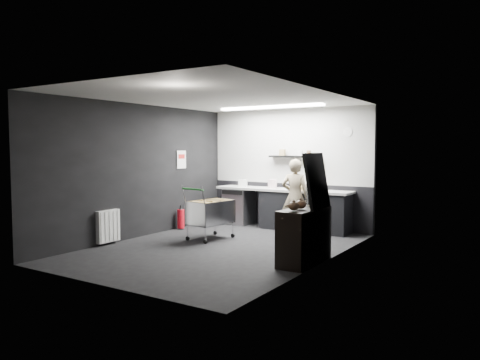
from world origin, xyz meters
The scene contains 22 objects.
floor centered at (0.00, 0.00, 0.00)m, with size 5.50×5.50×0.00m, color black.
ceiling centered at (0.00, 0.00, 2.70)m, with size 5.50×5.50×0.00m, color silver.
wall_back centered at (0.00, 2.75, 1.35)m, with size 5.50×5.50×0.00m, color black.
wall_front centered at (0.00, -2.75, 1.35)m, with size 5.50×5.50×0.00m, color black.
wall_left centered at (-2.00, 0.00, 1.35)m, with size 5.50×5.50×0.00m, color black.
wall_right centered at (2.00, 0.00, 1.35)m, with size 5.50×5.50×0.00m, color black.
kitchen_wall_panel centered at (0.00, 2.73, 1.85)m, with size 3.95×0.02×1.70m, color #B9BAB5.
dado_panel centered at (0.00, 2.73, 0.50)m, with size 3.95×0.02×1.00m, color black.
floating_shelf centered at (0.20, 2.62, 1.62)m, with size 1.20×0.22×0.04m, color black.
wall_clock centered at (1.40, 2.72, 2.15)m, with size 0.20×0.20×0.03m, color silver.
poster centered at (-1.98, 1.30, 1.55)m, with size 0.02×0.30×0.40m, color white.
poster_red_band centered at (-1.98, 1.30, 1.62)m, with size 0.01×0.22×0.10m, color red.
radiator centered at (-1.94, -0.90, 0.35)m, with size 0.10×0.50×0.60m, color silver.
ceiling_strip centered at (0.00, 1.85, 2.67)m, with size 2.40×0.20×0.04m, color white.
prep_counter centered at (0.14, 2.42, 0.46)m, with size 3.20×0.61×0.90m.
person centered at (0.54, 1.97, 0.79)m, with size 0.58×0.38×1.58m, color beige.
shopping_cart centered at (-0.64, 0.56, 0.50)m, with size 0.68×1.01×1.05m.
sideboard centered at (1.77, -0.19, 0.55)m, with size 0.50×1.16×1.74m.
fire_extinguisher centered at (-1.85, 1.11, 0.25)m, with size 0.16×0.16×0.52m.
cardboard_box centered at (0.67, 2.37, 0.95)m, with size 0.46×0.35×0.09m, color #917C4D.
pink_tub centered at (-0.25, 2.42, 1.00)m, with size 0.20×0.20×0.20m, color silver.
white_container centered at (-1.01, 2.37, 0.98)m, with size 0.19×0.15×0.17m, color silver.
Camera 1 is at (4.81, -6.89, 1.82)m, focal length 35.00 mm.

